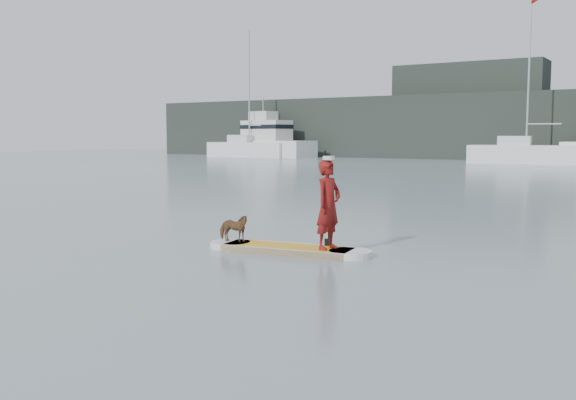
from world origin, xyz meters
The scene contains 10 objects.
ground centered at (0.00, 0.00, 0.00)m, with size 140.00×140.00×0.00m, color slate.
paddleboard centered at (1.89, 2.80, 0.06)m, with size 3.27×1.18×0.12m.
paddler centered at (2.70, 2.92, 0.95)m, with size 0.60×0.40×1.65m, color maroon.
white_cap centered at (2.70, 2.92, 1.81)m, with size 0.22×0.22×0.07m, color silver.
dog centered at (0.73, 2.62, 0.39)m, with size 0.30×0.65×0.55m, color brown.
paddle centered at (2.52, 3.20, 0.80)m, with size 0.10×0.30×2.00m.
sailboat_a centered at (-30.10, 46.11, 0.89)m, with size 8.89×3.06×12.79m.
sailboat_d centered at (-2.72, 44.92, 0.91)m, with size 8.94×3.81×12.77m.
motor_yacht_b centered at (-28.36, 47.39, 1.73)m, with size 9.75×4.86×6.15m.
shore_building_west centered at (-10.00, 54.00, 4.50)m, with size 14.00×4.00×9.00m, color black.
Camera 1 is at (8.33, -7.42, 2.22)m, focal length 40.00 mm.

